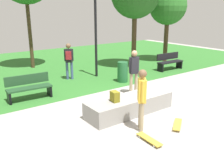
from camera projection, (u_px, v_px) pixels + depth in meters
The scene contains 14 objects.
ground_plane at pixel (143, 104), 8.69m from camera, with size 28.00×28.00×0.00m, color #9E9993.
grass_lawn at pixel (52, 65), 14.87m from camera, with size 26.60×11.98×0.01m, color #2D6B28.
concrete_ledge at pixel (130, 105), 7.91m from camera, with size 2.97×0.92×0.53m, color gray.
backpack_on_ledge at pixel (115, 97), 7.42m from camera, with size 0.28×0.20×0.32m, color olive.
skater_performing_trick at pixel (142, 95), 6.56m from camera, with size 0.35×0.38×1.72m.
skater_watching at pixel (134, 69), 9.45m from camera, with size 0.42×0.26×1.74m.
skateboard_by_ledge at pixel (178, 124), 7.02m from camera, with size 0.77×0.62×0.08m.
skateboard_spare at pixel (149, 139), 6.22m from camera, with size 0.24×0.81×0.08m.
park_bench_far_left at pixel (29, 87), 9.06m from camera, with size 1.62×0.54×0.91m.
park_bench_center_lawn at pixel (169, 61), 13.56m from camera, with size 1.62×0.54×0.91m.
tree_tall_oak at pixel (168, 6), 15.10m from camera, with size 2.30×2.30×4.57m.
lamp_post at pixel (96, 26), 11.64m from camera, with size 0.28×0.28×4.03m.
trash_bin at pixel (123, 72), 11.28m from camera, with size 0.48×0.48×0.93m, color #1E592D.
pedestrian_with_backpack at pixel (69, 58), 11.50m from camera, with size 0.42×0.44×1.71m.
Camera 1 is at (-5.71, -5.88, 3.20)m, focal length 39.55 mm.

